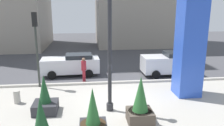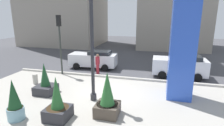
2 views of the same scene
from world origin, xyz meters
TOP-DOWN VIEW (x-y plane):
  - ground_plane at (0.00, 4.00)m, footprint 60.00×60.00m
  - plaza_pavement at (0.00, -2.00)m, footprint 18.00×10.00m
  - curb_strip at (0.00, 3.12)m, footprint 18.00×0.24m
  - lamp_post at (-0.49, -1.10)m, footprint 0.44×0.44m
  - art_pillar_blue at (4.44, 0.64)m, footprint 1.41×1.41m
  - potted_plant_mid_plaza at (0.79, -2.54)m, footprint 1.18×1.18m
  - potted_plant_near_right at (-3.39, -4.05)m, footprint 0.80×0.80m
  - potted_plant_curbside at (-3.81, -0.97)m, footprint 1.22×1.22m
  - potted_plant_near_left at (-1.43, -3.51)m, footprint 1.13×1.13m
  - concrete_bollard at (-5.60, 0.38)m, footprint 0.36×0.36m
  - traffic_light_corner at (-4.86, 2.99)m, footprint 0.28×0.42m
  - car_intersection at (-2.87, 5.53)m, footprint 4.51×2.09m
  - car_curb_west at (4.86, 4.83)m, footprint 4.25×2.10m
  - pedestrian_crossing at (-1.87, 3.76)m, footprint 0.38×0.38m

SIDE VIEW (x-z plane):
  - ground_plane at x=0.00m, z-range 0.00..0.00m
  - plaza_pavement at x=0.00m, z-range -0.01..0.01m
  - curb_strip at x=0.00m, z-range 0.00..0.16m
  - concrete_bollard at x=-5.60m, z-range 0.00..0.75m
  - potted_plant_curbside at x=-3.81m, z-range -0.34..1.70m
  - potted_plant_near_left at x=-1.43m, z-range -0.32..1.87m
  - car_intersection at x=-2.87m, z-range 0.03..1.72m
  - potted_plant_mid_plaza at x=0.79m, z-range -0.25..2.03m
  - potted_plant_near_right at x=-3.39m, z-range -0.12..1.94m
  - car_curb_west at x=4.86m, z-range 0.03..1.86m
  - pedestrian_crossing at x=-1.87m, z-range 0.11..1.89m
  - art_pillar_blue at x=4.44m, z-range 0.00..5.93m
  - lamp_post at x=-0.49m, z-range -0.08..6.12m
  - traffic_light_corner at x=-4.86m, z-range 0.85..5.83m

